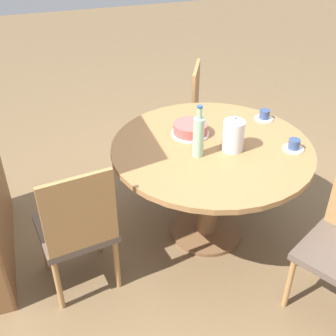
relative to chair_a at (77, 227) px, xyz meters
name	(u,v)px	position (x,y,z in m)	size (l,w,h in m)	color
ground_plane	(206,232)	(0.20, -0.91, -0.47)	(14.00, 14.00, 0.00)	brown
dining_table	(211,165)	(0.20, -0.91, 0.11)	(1.29, 1.29, 0.73)	brown
chair_a	(77,227)	(0.00, 0.00, 0.00)	(0.47, 0.47, 0.90)	#A87A47
chair_c	(210,116)	(1.05, -1.29, 0.00)	(0.57, 0.57, 0.90)	#A87A47
coffee_pot	(233,134)	(0.11, -1.01, 0.37)	(0.13, 0.13, 0.24)	silver
water_bottle	(199,136)	(0.12, -0.78, 0.40)	(0.07, 0.07, 0.33)	#99C6A3
cake_main	(190,129)	(0.38, -0.84, 0.30)	(0.25, 0.25, 0.08)	silver
cup_a	(264,116)	(0.41, -1.41, 0.29)	(0.13, 0.13, 0.07)	white
cup_b	(294,145)	(-0.01, -1.38, 0.29)	(0.13, 0.13, 0.07)	white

